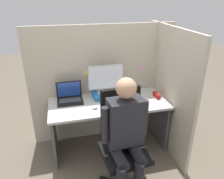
{
  "coord_description": "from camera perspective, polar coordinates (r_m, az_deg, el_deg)",
  "views": [
    {
      "loc": [
        -0.55,
        -2.09,
        1.99
      ],
      "look_at": [
        0.0,
        0.16,
        0.95
      ],
      "focal_mm": 35.0,
      "sensor_mm": 36.0,
      "label": 1
    }
  ],
  "objects": [
    {
      "name": "ground_plane",
      "position": [
        2.93,
        0.77,
        -18.59
      ],
      "size": [
        12.0,
        12.0,
        0.0
      ],
      "primitive_type": "plane",
      "color": "#665B4C"
    },
    {
      "name": "cubicle_panel_back",
      "position": [
        3.06,
        -2.31,
        1.46
      ],
      "size": [
        2.01,
        0.05,
        1.63
      ],
      "color": "#B7AD99",
      "rests_on": "ground"
    },
    {
      "name": "cubicle_panel_right",
      "position": [
        2.94,
        14.4,
        -0.25
      ],
      "size": [
        0.04,
        1.29,
        1.63
      ],
      "color": "#B7AD99",
      "rests_on": "ground"
    },
    {
      "name": "desk",
      "position": [
        2.87,
        -0.8,
        -6.32
      ],
      "size": [
        1.51,
        0.66,
        0.7
      ],
      "color": "#B7B7B2",
      "rests_on": "ground"
    },
    {
      "name": "paper_box",
      "position": [
        2.93,
        -1.65,
        -1.32
      ],
      "size": [
        0.34,
        0.25,
        0.06
      ],
      "color": "#236BAD",
      "rests_on": "desk"
    },
    {
      "name": "monitor",
      "position": [
        2.84,
        -1.71,
        2.63
      ],
      "size": [
        0.46,
        0.24,
        0.38
      ],
      "color": "#B2B2B7",
      "rests_on": "paper_box"
    },
    {
      "name": "laptop",
      "position": [
        2.85,
        -10.97,
        -2.09
      ],
      "size": [
        0.32,
        0.24,
        0.25
      ],
      "color": "black",
      "rests_on": "desk"
    },
    {
      "name": "mouse",
      "position": [
        2.64,
        -4.5,
        -4.79
      ],
      "size": [
        0.07,
        0.04,
        0.03
      ],
      "color": "silver",
      "rests_on": "desk"
    },
    {
      "name": "stapler",
      "position": [
        2.97,
        11.58,
        -1.49
      ],
      "size": [
        0.05,
        0.15,
        0.06
      ],
      "color": "#A31919",
      "rests_on": "desk"
    },
    {
      "name": "carrot_toy",
      "position": [
        2.56,
        0.12,
        -5.58
      ],
      "size": [
        0.04,
        0.12,
        0.04
      ],
      "color": "orange",
      "rests_on": "desk"
    },
    {
      "name": "office_chair",
      "position": [
        2.4,
        2.77,
        -12.72
      ],
      "size": [
        0.53,
        0.57,
        1.08
      ],
      "color": "black",
      "rests_on": "ground"
    },
    {
      "name": "person",
      "position": [
        2.14,
        3.75,
        -11.09
      ],
      "size": [
        0.48,
        0.45,
        1.29
      ],
      "color": "black",
      "rests_on": "ground"
    }
  ]
}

